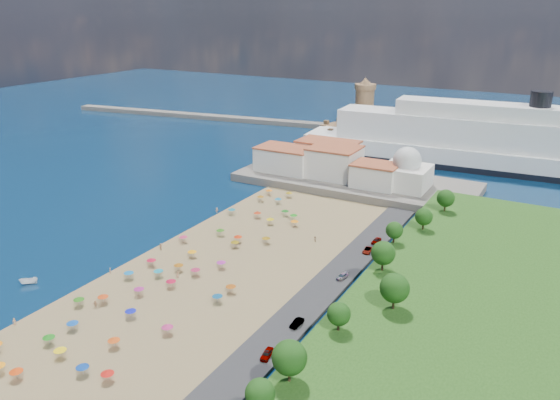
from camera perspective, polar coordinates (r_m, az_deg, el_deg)
The scene contains 12 objects.
ground at distance 154.49m, azimuth -5.85°, elevation -5.27°, with size 700.00×700.00×0.00m, color #071938.
terrace at distance 210.06m, azimuth 7.84°, elevation 1.89°, with size 90.00×36.00×3.00m, color #59544C.
jetty at distance 249.24m, azimuth 6.13°, elevation 4.72°, with size 18.00×70.00×2.40m, color #59544C.
breakwater at distance 334.80m, azimuth -6.43°, elevation 8.55°, with size 200.00×7.00×2.60m, color #59544C.
waterfront_buildings at distance 213.64m, azimuth 4.73°, elevation 4.10°, with size 57.00×29.00×11.00m.
domed_building at distance 200.06m, azimuth 13.06°, elevation 2.90°, with size 16.00×16.00×15.00m.
fortress at distance 275.10m, azimuth 8.67°, elevation 7.19°, with size 40.00×40.00×32.40m.
cruise_ship at distance 245.05m, azimuth 20.23°, elevation 5.45°, with size 154.07×33.21×33.41m.
beach_parasols at distance 144.41m, azimuth -9.32°, elevation -6.35°, with size 31.44×116.02×2.20m.
beachgoers at distance 152.98m, azimuth -9.28°, elevation -5.24°, with size 39.63×79.81×1.88m.
parked_cars at distance 136.17m, azimuth 6.18°, elevation -8.25°, with size 2.52×66.14×1.44m.
hillside_trees at distance 122.70m, azimuth 10.39°, elevation -7.12°, with size 15.78×107.10×7.82m.
Camera 1 is at (81.71, -114.06, 64.66)m, focal length 35.00 mm.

